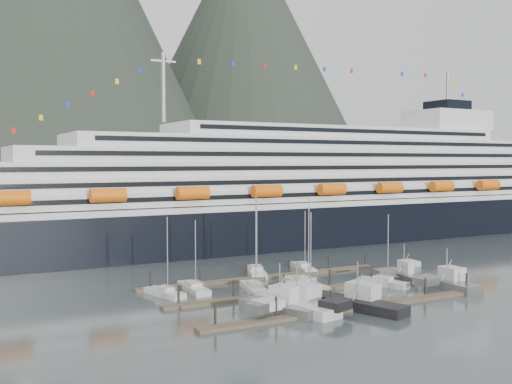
% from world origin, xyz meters
% --- Properties ---
extents(ground, '(1600.00, 1600.00, 0.00)m').
position_xyz_m(ground, '(0.00, 0.00, 0.00)').
color(ground, '#455252').
rests_on(ground, ground).
extents(mountains, '(870.00, 440.00, 420.00)m').
position_xyz_m(mountains, '(52.48, 588.54, 163.40)').
color(mountains, black).
rests_on(mountains, ground).
extents(cruise_ship, '(210.00, 30.40, 50.30)m').
position_xyz_m(cruise_ship, '(30.03, 54.94, 12.04)').
color(cruise_ship, black).
rests_on(cruise_ship, ground).
extents(dock_near, '(48.18, 2.28, 3.20)m').
position_xyz_m(dock_near, '(-4.93, -9.95, 0.31)').
color(dock_near, '#4B3F30').
rests_on(dock_near, ground).
extents(dock_mid, '(48.18, 2.28, 3.20)m').
position_xyz_m(dock_mid, '(-4.93, 3.05, 0.31)').
color(dock_mid, '#4B3F30').
rests_on(dock_mid, ground).
extents(dock_far, '(48.18, 2.28, 3.20)m').
position_xyz_m(dock_far, '(-4.93, 16.05, 0.31)').
color(dock_far, '#4B3F30').
rests_on(dock_far, ground).
extents(sailboat_a, '(4.61, 8.73, 12.99)m').
position_xyz_m(sailboat_a, '(-25.55, 11.40, 0.41)').
color(sailboat_a, silver).
rests_on(sailboat_a, ground).
extents(sailboat_b, '(4.90, 10.43, 16.19)m').
position_xyz_m(sailboat_b, '(-11.61, 7.38, 0.44)').
color(sailboat_b, silver).
rests_on(sailboat_b, ground).
extents(sailboat_c, '(3.76, 9.51, 13.42)m').
position_xyz_m(sailboat_c, '(-3.56, 4.08, 0.42)').
color(sailboat_c, silver).
rests_on(sailboat_c, ground).
extents(sailboat_d, '(3.01, 11.63, 15.66)m').
position_xyz_m(sailboat_d, '(-2.44, 6.40, 0.44)').
color(sailboat_d, silver).
rests_on(sailboat_d, ground).
extents(sailboat_e, '(3.05, 9.92, 12.19)m').
position_xyz_m(sailboat_e, '(-20.19, 12.44, 0.41)').
color(sailboat_e, silver).
rests_on(sailboat_e, ground).
extents(sailboat_f, '(6.14, 10.22, 14.48)m').
position_xyz_m(sailboat_f, '(-4.51, 19.99, 0.44)').
color(sailboat_f, silver).
rests_on(sailboat_f, ground).
extents(sailboat_g, '(4.81, 10.03, 12.03)m').
position_xyz_m(sailboat_g, '(5.99, 19.99, 0.40)').
color(sailboat_g, silver).
rests_on(sailboat_g, ground).
extents(sailboat_h, '(5.55, 9.34, 12.67)m').
position_xyz_m(sailboat_h, '(10.04, 1.17, 0.42)').
color(sailboat_h, silver).
rests_on(sailboat_h, ground).
extents(trawler_a, '(10.68, 14.64, 7.81)m').
position_xyz_m(trawler_a, '(-12.33, -6.46, 0.97)').
color(trawler_a, silver).
rests_on(trawler_a, ground).
extents(trawler_b, '(10.48, 12.39, 7.72)m').
position_xyz_m(trawler_b, '(-15.03, -6.38, 0.96)').
color(trawler_b, gray).
rests_on(trawler_b, ground).
extents(trawler_c, '(11.90, 15.24, 7.60)m').
position_xyz_m(trawler_c, '(-4.19, -9.92, 0.95)').
color(trawler_c, black).
rests_on(trawler_c, ground).
extents(trawler_d, '(9.09, 12.30, 7.33)m').
position_xyz_m(trawler_d, '(17.86, -5.55, 0.92)').
color(trawler_d, gray).
rests_on(trawler_d, ground).
extents(trawler_e, '(8.63, 11.32, 7.15)m').
position_xyz_m(trawler_e, '(16.40, 3.20, 0.91)').
color(trawler_e, gray).
rests_on(trawler_e, ground).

